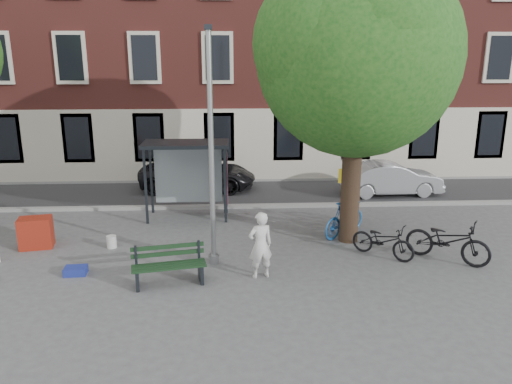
{
  "coord_description": "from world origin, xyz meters",
  "views": [
    {
      "loc": [
        0.5,
        -12.49,
        5.41
      ],
      "look_at": [
        1.24,
        2.07,
        1.4
      ],
      "focal_mm": 35.0,
      "sensor_mm": 36.0,
      "label": 1
    }
  ],
  "objects": [
    {
      "name": "curb_near",
      "position": [
        0.0,
        5.0,
        0.06
      ],
      "size": [
        40.0,
        0.25,
        0.12
      ],
      "primitive_type": "cube",
      "color": "gray",
      "rests_on": "ground"
    },
    {
      "name": "painter",
      "position": [
        1.2,
        -0.93,
        0.86
      ],
      "size": [
        0.72,
        0.58,
        1.72
      ],
      "primitive_type": "imported",
      "rotation": [
        0.0,
        0.0,
        3.45
      ],
      "color": "silver",
      "rests_on": "ground"
    },
    {
      "name": "bike_c",
      "position": [
        6.31,
        -0.16,
        0.59
      ],
      "size": [
        2.26,
        1.98,
        1.18
      ],
      "primitive_type": "imported",
      "rotation": [
        0.0,
        0.0,
        0.92
      ],
      "color": "black",
      "rests_on": "ground"
    },
    {
      "name": "tree_right",
      "position": [
        4.01,
        1.38,
        5.62
      ],
      "size": [
        5.76,
        5.6,
        8.2
      ],
      "color": "black",
      "rests_on": "ground"
    },
    {
      "name": "bench",
      "position": [
        -1.05,
        -1.17,
        0.42
      ],
      "size": [
        1.86,
        0.9,
        0.92
      ],
      "rotation": [
        0.0,
        0.0,
        0.19
      ],
      "color": "#1E2328",
      "rests_on": "ground"
    },
    {
      "name": "lamppost",
      "position": [
        0.0,
        0.0,
        2.78
      ],
      "size": [
        0.28,
        0.35,
        6.11
      ],
      "color": "#9EA0A3",
      "rests_on": "ground"
    },
    {
      "name": "curb_far",
      "position": [
        0.0,
        9.0,
        0.06
      ],
      "size": [
        40.0,
        0.25,
        0.12
      ],
      "primitive_type": "cube",
      "color": "gray",
      "rests_on": "ground"
    },
    {
      "name": "building_row",
      "position": [
        0.0,
        13.0,
        7.0
      ],
      "size": [
        30.0,
        8.0,
        14.0
      ],
      "primitive_type": "cube",
      "color": "brown",
      "rests_on": "ground"
    },
    {
      "name": "car_silver",
      "position": [
        6.86,
        6.53,
        0.65
      ],
      "size": [
        4.03,
        1.59,
        1.31
      ],
      "primitive_type": "imported",
      "rotation": [
        0.0,
        0.0,
        1.62
      ],
      "color": "#9B9DA2",
      "rests_on": "ground"
    },
    {
      "name": "notice_sign",
      "position": [
        3.99,
        2.38,
        1.48
      ],
      "size": [
        0.34,
        0.13,
        2.02
      ],
      "rotation": [
        0.0,
        0.0,
        -0.29
      ],
      "color": "#9EA0A3",
      "rests_on": "ground"
    },
    {
      "name": "bus_shelter",
      "position": [
        -0.61,
        4.11,
        1.92
      ],
      "size": [
        2.85,
        1.45,
        2.62
      ],
      "color": "#1E2328",
      "rests_on": "ground"
    },
    {
      "name": "blue_crate",
      "position": [
        -3.5,
        -0.54,
        0.1
      ],
      "size": [
        0.57,
        0.43,
        0.2
      ],
      "primitive_type": "cube",
      "rotation": [
        0.0,
        0.0,
        0.06
      ],
      "color": "navy",
      "rests_on": "ground"
    },
    {
      "name": "bucket_b",
      "position": [
        -3.0,
        1.27,
        0.18
      ],
      "size": [
        0.3,
        0.3,
        0.36
      ],
      "primitive_type": "cylinder",
      "rotation": [
        0.0,
        0.0,
        -0.08
      ],
      "color": "silver",
      "rests_on": "ground"
    },
    {
      "name": "bike_a",
      "position": [
        4.66,
        0.21,
        0.48
      ],
      "size": [
        1.79,
        1.66,
        0.95
      ],
      "primitive_type": "imported",
      "rotation": [
        0.0,
        0.0,
        0.86
      ],
      "color": "black",
      "rests_on": "ground"
    },
    {
      "name": "red_stand",
      "position": [
        -5.17,
        1.41,
        0.45
      ],
      "size": [
        0.99,
        0.75,
        0.9
      ],
      "primitive_type": "cube",
      "rotation": [
        0.0,
        0.0,
        0.17
      ],
      "color": "maroon",
      "rests_on": "ground"
    },
    {
      "name": "car_dark",
      "position": [
        -0.89,
        7.73,
        0.66
      ],
      "size": [
        4.84,
        2.4,
        1.32
      ],
      "primitive_type": "imported",
      "rotation": [
        0.0,
        0.0,
        1.53
      ],
      "color": "black",
      "rests_on": "ground"
    },
    {
      "name": "bike_b",
      "position": [
        3.96,
        1.91,
        0.57
      ],
      "size": [
        1.78,
        1.66,
        1.14
      ],
      "primitive_type": "imported",
      "rotation": [
        0.0,
        0.0,
        2.29
      ],
      "color": "#1A4E91",
      "rests_on": "ground"
    },
    {
      "name": "road",
      "position": [
        0.0,
        7.0,
        0.01
      ],
      "size": [
        40.0,
        4.0,
        0.01
      ],
      "primitive_type": "cube",
      "color": "#28282B",
      "rests_on": "ground"
    },
    {
      "name": "bike_d",
      "position": [
        4.16,
        2.42,
        0.6
      ],
      "size": [
        1.34,
        2.06,
        1.21
      ],
      "primitive_type": "imported",
      "rotation": [
        0.0,
        0.0,
        2.72
      ],
      "color": "black",
      "rests_on": "ground"
    },
    {
      "name": "ground",
      "position": [
        0.0,
        0.0,
        0.0
      ],
      "size": [
        90.0,
        90.0,
        0.0
      ],
      "primitive_type": "plane",
      "color": "#4C4C4F",
      "rests_on": "ground"
    }
  ]
}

